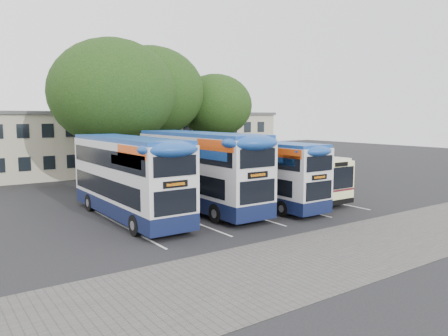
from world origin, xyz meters
TOP-DOWN VIEW (x-y plane):
  - ground at (0.00, 0.00)m, footprint 120.00×120.00m
  - paving_strip at (-2.00, -5.00)m, footprint 40.00×6.00m
  - bay_lines at (-3.75, 5.00)m, footprint 14.12×11.00m
  - depot_building at (0.00, 26.99)m, footprint 32.40×8.40m
  - lamp_post at (6.00, 19.97)m, footprint 0.25×1.05m
  - tree_left at (-6.58, 16.33)m, footprint 9.84×9.84m
  - tree_mid at (-2.33, 18.37)m, footprint 9.29×9.29m
  - tree_right at (4.15, 17.95)m, footprint 7.04×7.04m
  - bus_dd_left at (-9.78, 5.96)m, footprint 2.67×11.00m
  - bus_dd_mid at (-5.15, 5.92)m, footprint 2.76×11.39m
  - bus_dd_right at (-1.31, 4.55)m, footprint 2.41×9.96m
  - bus_single at (1.86, 5.97)m, footprint 2.65×10.41m

SIDE VIEW (x-z plane):
  - ground at x=0.00m, z-range 0.00..0.00m
  - paving_strip at x=-2.00m, z-range 0.00..0.01m
  - bay_lines at x=-3.75m, z-range 0.00..0.01m
  - bus_single at x=1.86m, z-range 0.21..3.31m
  - bus_dd_right at x=-1.31m, z-range 0.21..4.36m
  - bus_dd_left at x=-9.78m, z-range 0.23..4.82m
  - bus_dd_mid at x=-5.15m, z-range 0.24..4.99m
  - depot_building at x=0.00m, z-range 0.05..6.25m
  - lamp_post at x=6.00m, z-range 0.55..9.61m
  - tree_right at x=4.15m, z-range 1.86..11.60m
  - tree_left at x=-6.58m, z-range 1.68..13.43m
  - tree_mid at x=-2.33m, z-range 1.94..13.74m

